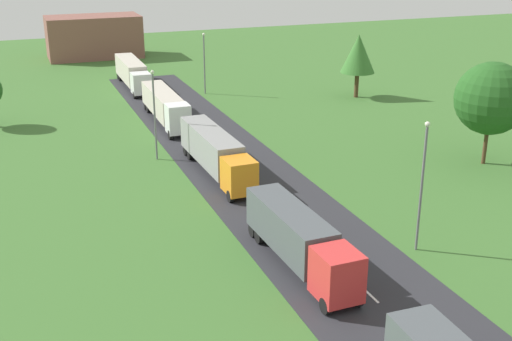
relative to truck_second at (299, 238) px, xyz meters
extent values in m
cube|color=#2B2B30|center=(2.59, -6.92, -2.10)|extent=(10.00, 140.00, 0.06)
cube|color=white|center=(2.59, -4.62, -2.07)|extent=(0.16, 2.40, 0.01)
cube|color=white|center=(2.59, 3.25, -2.07)|extent=(0.16, 2.40, 0.01)
cube|color=white|center=(2.59, 10.61, -2.07)|extent=(0.16, 2.40, 0.01)
cube|color=white|center=(2.59, 18.12, -2.07)|extent=(0.16, 2.40, 0.01)
cube|color=white|center=(2.59, 25.37, -2.07)|extent=(0.16, 2.40, 0.01)
cube|color=white|center=(2.59, 32.60, -2.07)|extent=(0.16, 2.40, 0.01)
cube|color=white|center=(2.59, 39.95, -2.07)|extent=(0.16, 2.40, 0.01)
cube|color=white|center=(2.59, 46.06, -2.07)|extent=(0.16, 2.40, 0.01)
cube|color=red|center=(0.15, -4.96, -0.10)|extent=(2.52, 2.81, 2.96)
cube|color=black|center=(0.18, -6.27, 0.44)|extent=(2.10, 0.16, 1.30)
cube|color=#4C5156|center=(-0.04, 1.44, 0.12)|extent=(2.77, 9.43, 2.79)
cube|color=black|center=(-0.04, 1.44, -1.47)|extent=(1.16, 8.91, 0.24)
cylinder|color=black|center=(1.22, -5.61, -1.57)|extent=(0.38, 1.01, 1.00)
cylinder|color=black|center=(-0.88, -5.67, -1.57)|extent=(0.38, 1.01, 1.00)
cylinder|color=black|center=(0.92, 4.28, -1.57)|extent=(0.38, 1.01, 1.00)
cylinder|color=black|center=(-1.17, 4.22, -1.57)|extent=(0.38, 1.01, 1.00)
cylinder|color=black|center=(0.89, 5.40, -1.57)|extent=(0.38, 1.01, 1.00)
cylinder|color=black|center=(-1.21, 5.34, -1.57)|extent=(0.38, 1.01, 1.00)
cube|color=orange|center=(0.39, 12.74, -0.16)|extent=(2.50, 2.79, 2.82)
cube|color=black|center=(0.41, 11.43, 0.35)|extent=(2.10, 0.14, 1.24)
cube|color=gray|center=(0.23, 20.11, 0.19)|extent=(2.73, 11.36, 2.94)
cube|color=black|center=(0.23, 20.11, -1.47)|extent=(1.12, 10.76, 0.24)
cylinder|color=black|center=(1.45, 12.08, -1.57)|extent=(0.37, 1.01, 1.00)
cylinder|color=black|center=(-0.65, 12.03, -1.57)|extent=(0.37, 1.01, 1.00)
cylinder|color=black|center=(1.21, 23.53, -1.57)|extent=(0.37, 1.01, 1.00)
cylinder|color=black|center=(-0.89, 23.49, -1.57)|extent=(0.37, 1.01, 1.00)
cylinder|color=black|center=(1.19, 24.89, -1.57)|extent=(0.37, 1.01, 1.00)
cylinder|color=black|center=(-0.91, 24.84, -1.57)|extent=(0.37, 1.01, 1.00)
cube|color=white|center=(-0.02, 31.06, -0.03)|extent=(2.47, 2.35, 3.10)
cube|color=black|center=(-0.04, 29.96, 0.53)|extent=(2.10, 0.12, 1.36)
cube|color=beige|center=(0.06, 38.57, 0.04)|extent=(2.64, 12.03, 2.62)
cube|color=black|center=(0.06, 38.57, -1.47)|extent=(1.03, 11.41, 0.24)
cylinder|color=black|center=(1.02, 30.47, -1.57)|extent=(0.36, 1.00, 1.00)
cylinder|color=black|center=(-1.08, 30.50, -1.57)|extent=(0.36, 1.00, 1.00)
cylinder|color=black|center=(1.16, 42.16, -1.57)|extent=(0.36, 1.00, 1.00)
cylinder|color=black|center=(-0.94, 42.19, -1.57)|extent=(0.36, 1.00, 1.00)
cylinder|color=black|center=(1.17, 43.60, -1.57)|extent=(0.36, 1.00, 1.00)
cylinder|color=black|center=(-0.93, 43.63, -1.57)|extent=(0.36, 1.00, 1.00)
cube|color=white|center=(-0.04, 50.46, -0.21)|extent=(2.46, 2.67, 2.72)
cube|color=black|center=(-0.05, 49.20, 0.28)|extent=(2.10, 0.12, 1.20)
cube|color=beige|center=(0.02, 57.94, 0.18)|extent=(2.60, 11.64, 2.90)
cube|color=black|center=(0.02, 57.94, -1.47)|extent=(1.00, 11.04, 0.24)
cylinder|color=black|center=(1.00, 49.79, -1.57)|extent=(0.36, 1.00, 1.00)
cylinder|color=black|center=(-1.10, 49.81, -1.57)|extent=(0.36, 1.00, 1.00)
cylinder|color=black|center=(1.10, 61.42, -1.57)|extent=(0.36, 1.00, 1.00)
cylinder|color=black|center=(-1.00, 61.43, -1.57)|extent=(0.36, 1.00, 1.00)
cylinder|color=black|center=(1.11, 62.81, -1.57)|extent=(0.36, 1.00, 1.00)
cylinder|color=black|center=(-0.99, 62.83, -1.57)|extent=(0.36, 1.00, 1.00)
cylinder|color=slate|center=(8.74, -0.58, 2.36)|extent=(0.18, 0.18, 9.00)
sphere|color=silver|center=(8.74, -0.58, 6.98)|extent=(0.36, 0.36, 0.36)
cylinder|color=slate|center=(-3.83, 24.88, 2.10)|extent=(0.18, 0.18, 8.47)
sphere|color=silver|center=(-3.83, 24.88, 6.46)|extent=(0.36, 0.36, 0.36)
cylinder|color=slate|center=(8.52, 49.48, 1.83)|extent=(0.18, 0.18, 7.93)
sphere|color=silver|center=(8.52, 49.48, 5.92)|extent=(0.36, 0.36, 0.36)
cylinder|color=#513823|center=(26.84, 40.28, -0.46)|extent=(0.56, 0.56, 3.35)
cone|color=#38702D|center=(26.84, 40.28, 3.71)|extent=(4.55, 4.55, 5.00)
cylinder|color=#513823|center=(25.13, 12.44, -0.21)|extent=(0.37, 0.37, 3.84)
sphere|color=#23561E|center=(25.13, 12.44, 4.25)|extent=(6.79, 6.79, 6.79)
cube|color=brown|center=(-1.59, 82.74, 1.46)|extent=(15.91, 8.27, 7.19)
camera|label=1|loc=(-16.37, -34.71, 18.80)|focal=45.73mm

